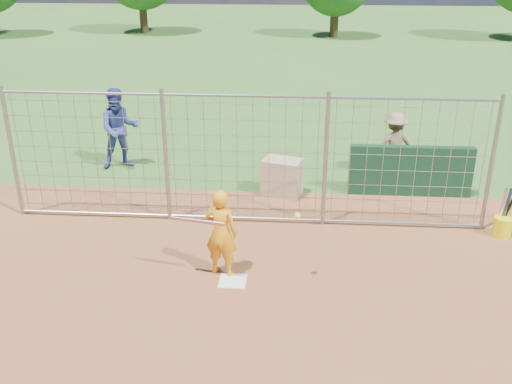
# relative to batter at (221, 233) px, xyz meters

# --- Properties ---
(ground) EXTENTS (100.00, 100.00, 0.00)m
(ground) POSITION_rel_batter_xyz_m (0.20, -0.04, -0.75)
(ground) COLOR #2D591E
(ground) RESTS_ON ground
(home_plate) EXTENTS (0.43, 0.43, 0.02)m
(home_plate) POSITION_rel_batter_xyz_m (0.20, -0.24, -0.74)
(home_plate) COLOR silver
(home_plate) RESTS_ON ground
(dugout_wall) EXTENTS (2.60, 0.20, 1.10)m
(dugout_wall) POSITION_rel_batter_xyz_m (3.60, 3.56, -0.20)
(dugout_wall) COLOR #11381E
(dugout_wall) RESTS_ON ground
(batter) EXTENTS (0.62, 0.48, 1.49)m
(batter) POSITION_rel_batter_xyz_m (0.00, 0.00, 0.00)
(batter) COLOR orange
(batter) RESTS_ON ground
(bystander_a) EXTENTS (1.15, 1.03, 1.95)m
(bystander_a) POSITION_rel_batter_xyz_m (-3.07, 4.78, 0.23)
(bystander_a) COLOR navy
(bystander_a) RESTS_ON ground
(bystander_c) EXTENTS (1.06, 0.70, 1.53)m
(bystander_c) POSITION_rel_batter_xyz_m (3.40, 4.66, 0.02)
(bystander_c) COLOR #90684E
(bystander_c) RESTS_ON ground
(equipment_bin) EXTENTS (0.92, 0.75, 0.80)m
(equipment_bin) POSITION_rel_batter_xyz_m (0.87, 3.37, -0.35)
(equipment_bin) COLOR tan
(equipment_bin) RESTS_ON ground
(equipment_in_play) EXTENTS (2.01, 0.25, 0.19)m
(equipment_in_play) POSITION_rel_batter_xyz_m (0.05, -0.23, 0.35)
(equipment_in_play) COLOR silver
(equipment_in_play) RESTS_ON ground
(bucket_with_bats) EXTENTS (0.34, 0.39, 0.97)m
(bucket_with_bats) POSITION_rel_batter_xyz_m (5.00, 1.72, -0.50)
(bucket_with_bats) COLOR yellow
(bucket_with_bats) RESTS_ON ground
(backstop_fence) EXTENTS (9.08, 0.08, 2.60)m
(backstop_fence) POSITION_rel_batter_xyz_m (0.20, 1.96, 0.51)
(backstop_fence) COLOR gray
(backstop_fence) RESTS_ON ground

